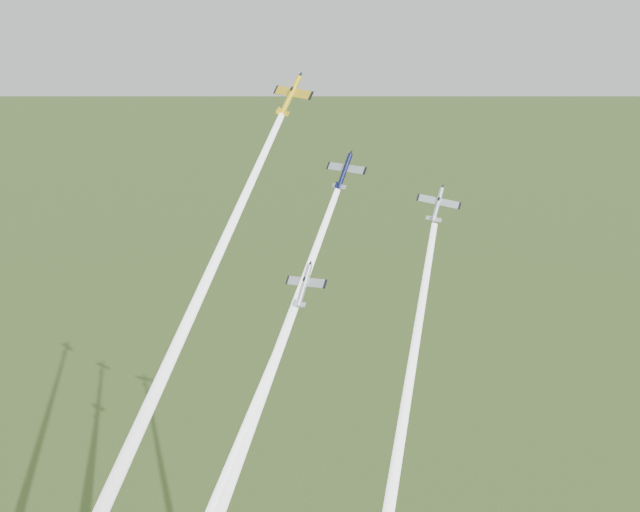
% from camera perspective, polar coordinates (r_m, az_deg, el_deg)
% --- Properties ---
extents(plane_yellow, '(10.17, 8.57, 7.91)m').
position_cam_1_polar(plane_yellow, '(125.05, -2.10, 11.34)').
color(plane_yellow, yellow).
extents(smoke_trail_yellow, '(17.41, 36.01, 55.82)m').
position_cam_1_polar(smoke_trail_yellow, '(120.89, -9.05, -3.86)').
color(smoke_trail_yellow, white).
extents(plane_navy, '(8.41, 6.83, 6.91)m').
position_cam_1_polar(plane_navy, '(126.62, 1.76, 6.07)').
color(plane_navy, '#0C1138').
extents(smoke_trail_navy, '(12.41, 38.85, 57.79)m').
position_cam_1_polar(smoke_trail_navy, '(122.50, -4.17, -9.91)').
color(smoke_trail_navy, white).
extents(plane_silver_right, '(7.38, 5.14, 7.05)m').
position_cam_1_polar(plane_silver_right, '(124.53, 8.38, 3.67)').
color(plane_silver_right, '#B7BDC6').
extents(smoke_trail_silver_right, '(5.06, 43.58, 63.72)m').
position_cam_1_polar(smoke_trail_silver_right, '(118.24, 5.32, -15.16)').
color(smoke_trail_silver_right, white).
extents(plane_silver_low, '(8.72, 8.50, 8.97)m').
position_cam_1_polar(plane_silver_low, '(122.31, -1.14, -2.10)').
color(plane_silver_low, silver).
extents(smoke_trail_silver_low, '(13.16, 31.61, 47.51)m').
position_cam_1_polar(smoke_trail_silver_low, '(123.78, -6.77, -15.43)').
color(smoke_trail_silver_low, white).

